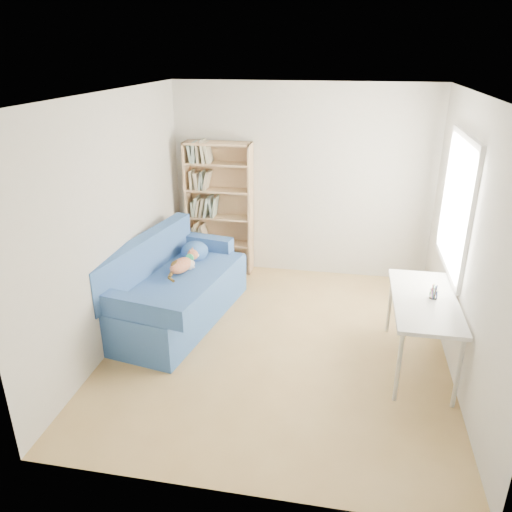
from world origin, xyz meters
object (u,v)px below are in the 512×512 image
(bookshelf, at_px, (220,214))
(desk, at_px, (424,305))
(pen_cup, at_px, (434,293))
(sofa, at_px, (173,290))

(bookshelf, distance_m, desk, 3.20)
(pen_cup, bearing_deg, sofa, 171.09)
(desk, height_order, pen_cup, pen_cup)
(sofa, bearing_deg, desk, 0.52)
(desk, relative_size, pen_cup, 8.86)
(sofa, height_order, desk, sofa)
(bookshelf, bearing_deg, pen_cup, -36.28)
(desk, bearing_deg, sofa, 170.25)
(pen_cup, bearing_deg, desk, -158.87)
(sofa, height_order, bookshelf, bookshelf)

